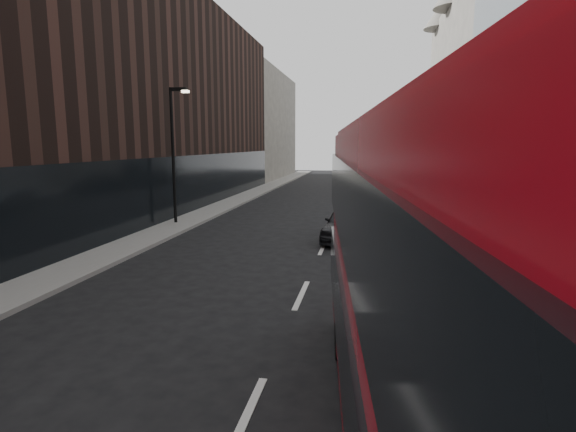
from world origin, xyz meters
The scene contains 12 objects.
sidewalk_right centered at (7.50, 25.00, 0.07)m, with size 3.00×80.00×0.15m, color slate.
sidewalk_left centered at (-8.00, 25.00, 0.07)m, with size 2.00×80.00×0.15m, color slate.
building_modern_block centered at (11.47, 21.00, 9.90)m, with size 5.03×22.00×20.00m.
building_victorian centered at (11.38, 44.00, 9.66)m, with size 6.50×24.00×21.00m.
building_left_mid centered at (-11.50, 30.00, 7.00)m, with size 5.00×24.00×14.00m, color black.
building_left_far centered at (-11.50, 52.00, 6.50)m, with size 5.00×20.00×13.00m, color #68635B.
street_lamp centered at (-8.22, 18.00, 4.18)m, with size 1.06×0.22×7.00m.
red_bus centered at (2.88, 0.92, 2.53)m, with size 3.84×11.48×4.56m.
grey_bus centered at (3.35, 41.23, 1.81)m, with size 3.85×10.68×3.39m.
car_a centered at (0.93, 15.79, 0.77)m, with size 1.81×4.51×1.53m, color black.
car_b centered at (3.03, 20.55, 0.74)m, with size 1.56×4.47×1.47m, color #94979C.
car_c centered at (4.27, 32.31, 0.78)m, with size 2.19×5.38×1.56m, color black.
Camera 1 is at (1.81, -4.23, 4.28)m, focal length 28.00 mm.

